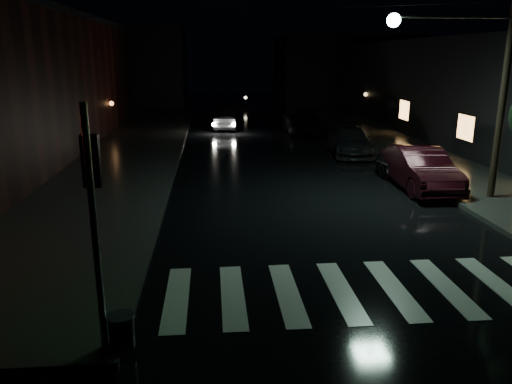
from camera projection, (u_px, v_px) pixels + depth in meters
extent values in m
plane|color=black|center=(234.00, 307.00, 10.32)|extent=(120.00, 120.00, 0.00)
cube|color=#282826|center=(113.00, 165.00, 23.31)|extent=(6.00, 44.00, 0.15)
cube|color=#282826|center=(423.00, 159.00, 24.60)|extent=(4.00, 44.00, 0.15)
cube|color=black|center=(117.00, 65.00, 51.61)|extent=(14.00, 10.00, 8.00)
cube|color=black|center=(344.00, 70.00, 53.80)|extent=(14.00, 10.00, 7.00)
cube|color=beige|center=(368.00, 290.00, 11.05)|extent=(9.00, 3.00, 0.01)
cylinder|color=slate|center=(95.00, 233.00, 8.08)|extent=(0.12, 0.12, 4.20)
cylinder|color=black|center=(122.00, 332.00, 8.59)|extent=(0.44, 0.44, 0.55)
cylinder|color=slate|center=(120.00, 316.00, 8.52)|extent=(0.48, 0.48, 0.04)
cube|color=black|center=(91.00, 161.00, 7.95)|extent=(0.28, 0.16, 0.85)
sphere|color=#0CFF33|center=(94.00, 175.00, 8.10)|extent=(0.20, 0.20, 0.20)
cylinder|color=black|center=(505.00, 82.00, 16.75)|extent=(0.24, 0.24, 8.00)
cylinder|color=slate|center=(454.00, 17.00, 16.04)|extent=(4.00, 0.08, 0.08)
sphere|color=#BFFFD8|center=(394.00, 20.00, 15.89)|extent=(0.44, 0.44, 0.44)
imported|color=black|center=(413.00, 167.00, 19.89)|extent=(2.00, 4.37, 1.45)
imported|color=black|center=(420.00, 168.00, 19.22)|extent=(1.81, 4.93, 1.61)
imported|color=black|center=(350.00, 141.00, 25.98)|extent=(2.43, 5.04, 1.41)
imported|color=black|center=(304.00, 122.00, 33.27)|extent=(2.42, 5.21, 1.44)
imported|color=black|center=(227.00, 119.00, 34.87)|extent=(2.04, 4.45, 1.41)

